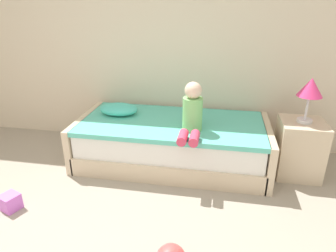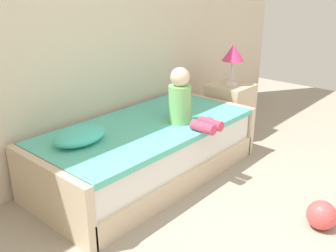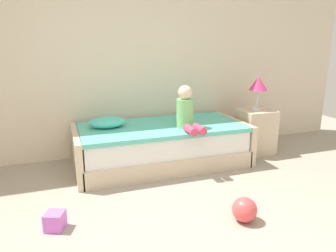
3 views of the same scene
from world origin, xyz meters
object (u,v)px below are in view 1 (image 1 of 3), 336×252
(bed, at_px, (172,142))
(table_lamp, at_px, (310,90))
(child_figure, at_px, (192,112))
(nightstand, at_px, (299,148))
(toy_block, at_px, (10,202))
(pillow, at_px, (119,109))

(bed, bearing_deg, table_lamp, -0.70)
(bed, height_order, child_figure, child_figure)
(nightstand, height_order, toy_block, nightstand)
(child_figure, xyz_separation_m, toy_block, (-1.51, -0.87, -0.63))
(table_lamp, xyz_separation_m, child_figure, (-1.11, -0.21, -0.23))
(child_figure, bearing_deg, toy_block, -149.96)
(nightstand, relative_size, toy_block, 4.09)
(nightstand, xyz_separation_m, table_lamp, (-0.00, 0.00, 0.64))
(nightstand, xyz_separation_m, pillow, (-1.99, 0.12, 0.26))
(child_figure, height_order, pillow, child_figure)
(toy_block, bearing_deg, bed, 40.87)
(bed, height_order, table_lamp, table_lamp)
(nightstand, distance_m, table_lamp, 0.64)
(bed, relative_size, nightstand, 3.52)
(child_figure, height_order, toy_block, child_figure)
(pillow, bearing_deg, nightstand, -3.35)
(toy_block, bearing_deg, child_figure, 30.04)
(table_lamp, relative_size, toy_block, 3.07)
(pillow, bearing_deg, bed, -8.87)
(bed, bearing_deg, pillow, 171.13)
(child_figure, distance_m, pillow, 0.95)
(table_lamp, distance_m, toy_block, 2.97)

